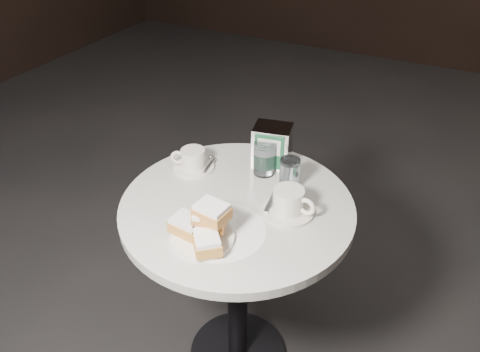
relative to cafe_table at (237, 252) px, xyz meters
name	(u,v)px	position (x,y,z in m)	size (l,w,h in m)	color
cafe_table	(237,252)	(0.00, 0.00, 0.00)	(0.70, 0.70, 0.74)	black
sugar_spill	(221,230)	(0.02, -0.13, 0.20)	(0.25, 0.25, 0.00)	white
beignet_plate	(203,228)	(-0.01, -0.18, 0.24)	(0.23, 0.23, 0.11)	silver
coffee_cup_left	(193,160)	(-0.21, 0.10, 0.23)	(0.18, 0.18, 0.07)	silver
coffee_cup_right	(289,203)	(0.15, 0.03, 0.23)	(0.17, 0.17, 0.08)	beige
water_glass_left	(264,158)	(0.00, 0.18, 0.25)	(0.08, 0.08, 0.11)	white
water_glass_right	(289,174)	(0.11, 0.14, 0.25)	(0.07, 0.07, 0.10)	silver
napkin_dispenser	(272,146)	(0.00, 0.24, 0.27)	(0.14, 0.12, 0.14)	silver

